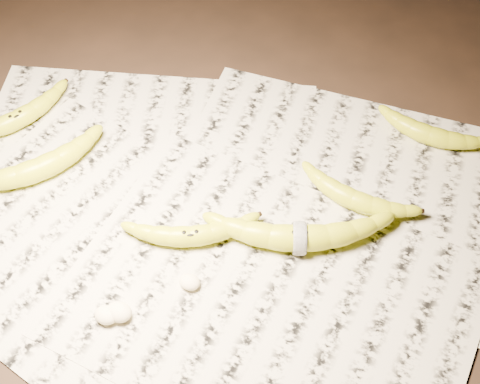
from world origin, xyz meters
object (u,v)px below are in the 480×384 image
at_px(banana_left_a, 16,118).
at_px(banana_upper_a, 354,198).
at_px(banana_left_b, 39,167).
at_px(banana_upper_b, 430,134).
at_px(banana_taped, 299,237).
at_px(banana_center, 191,235).

height_order(banana_left_a, banana_upper_a, same).
bearing_deg(banana_upper_a, banana_left_a, -168.11).
relative_size(banana_left_b, banana_upper_b, 1.25).
height_order(banana_taped, banana_upper_b, banana_taped).
bearing_deg(banana_upper_b, banana_center, -128.10).
bearing_deg(banana_center, banana_taped, -6.98).
relative_size(banana_left_a, banana_left_b, 0.94).
height_order(banana_center, banana_upper_a, same).
distance_m(banana_left_a, banana_left_b, 0.12).
height_order(banana_upper_a, banana_upper_b, same).
bearing_deg(banana_upper_b, banana_left_b, -148.63).
distance_m(banana_left_a, banana_upper_b, 0.68).
bearing_deg(banana_upper_a, banana_left_b, -157.98).
height_order(banana_left_a, banana_left_b, banana_left_b).
relative_size(banana_center, banana_upper_b, 1.10).
bearing_deg(banana_left_a, banana_upper_b, -40.25).
bearing_deg(banana_left_b, banana_center, -56.63).
bearing_deg(banana_upper_b, banana_left_a, -158.17).
relative_size(banana_center, banana_taped, 0.72).
relative_size(banana_left_a, banana_center, 1.07).
bearing_deg(banana_center, banana_upper_b, 22.48).
distance_m(banana_center, banana_taped, 0.16).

